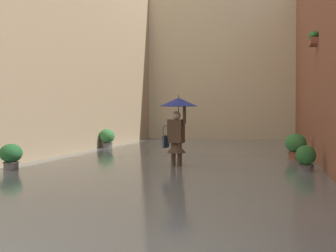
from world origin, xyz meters
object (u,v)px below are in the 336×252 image
Objects in this scene: person_wading at (177,119)px; potted_plant_near_left at (295,144)px; potted_plant_mid_left at (306,160)px; potted_plant_far_right at (11,158)px; potted_plant_far_left at (296,147)px; potted_plant_near_right at (107,139)px.

person_wading is 6.77m from potted_plant_near_left.
potted_plant_far_right is at bearing 10.76° from potted_plant_mid_left.
potted_plant_far_right is (3.76, 1.65, -0.92)m from person_wading.
potted_plant_far_left reaches higher than potted_plant_far_right.
potted_plant_near_left is at bearing -90.66° from potted_plant_mid_left.
person_wading is 2.52× the size of potted_plant_mid_left.
person_wading is 3.32m from potted_plant_mid_left.
person_wading is 2.46× the size of potted_plant_far_right.
potted_plant_mid_left is at bearing 173.96° from person_wading.
potted_plant_near_right is 7.62m from potted_plant_far_left.
potted_plant_near_left is at bearing -132.91° from potted_plant_far_right.
potted_plant_mid_left is at bearing 89.34° from potted_plant_near_left.
potted_plant_mid_left is (-0.08, 3.02, -0.10)m from potted_plant_far_left.
potted_plant_far_right is 1.02× the size of potted_plant_mid_left.
person_wading is 2.12× the size of potted_plant_far_left.
potted_plant_far_left reaches higher than potted_plant_mid_left.
potted_plant_near_right is 1.22× the size of potted_plant_near_left.
person_wading is at bearing 125.67° from potted_plant_near_right.
person_wading is 4.21m from potted_plant_far_right.
person_wading is at bearing -156.31° from potted_plant_far_right.
potted_plant_near_right is 1.00× the size of potted_plant_far_left.
person_wading is at bearing -6.04° from potted_plant_mid_left.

